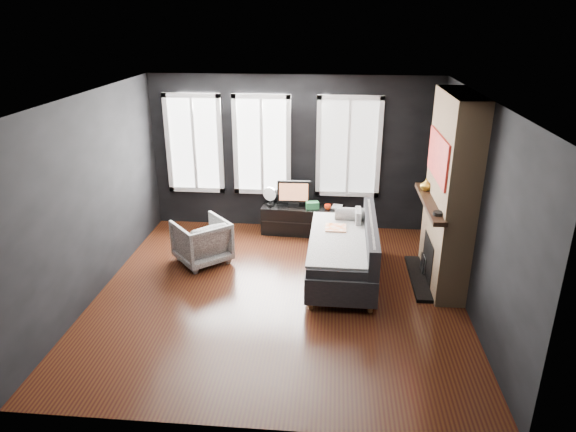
# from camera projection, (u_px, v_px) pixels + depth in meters

# --- Properties ---
(floor) EXTENTS (5.00, 5.00, 0.00)m
(floor) POSITION_uv_depth(u_px,v_px,m) (279.00, 294.00, 7.13)
(floor) COLOR black
(floor) RESTS_ON ground
(ceiling) EXTENTS (5.00, 5.00, 0.00)m
(ceiling) POSITION_uv_depth(u_px,v_px,m) (277.00, 97.00, 6.14)
(ceiling) COLOR white
(ceiling) RESTS_ON ground
(wall_back) EXTENTS (5.00, 0.02, 2.70)m
(wall_back) POSITION_uv_depth(u_px,v_px,m) (294.00, 154.00, 8.95)
(wall_back) COLOR black
(wall_back) RESTS_ON ground
(wall_left) EXTENTS (0.02, 5.00, 2.70)m
(wall_left) POSITION_uv_depth(u_px,v_px,m) (92.00, 197.00, 6.84)
(wall_left) COLOR black
(wall_left) RESTS_ON ground
(wall_right) EXTENTS (0.02, 5.00, 2.70)m
(wall_right) POSITION_uv_depth(u_px,v_px,m) (476.00, 209.00, 6.43)
(wall_right) COLOR black
(wall_right) RESTS_ON ground
(windows) EXTENTS (4.00, 0.16, 1.76)m
(windows) POSITION_uv_depth(u_px,v_px,m) (267.00, 94.00, 8.57)
(windows) COLOR white
(windows) RESTS_ON wall_back
(fireplace) EXTENTS (0.70, 1.62, 2.70)m
(fireplace) POSITION_uv_depth(u_px,v_px,m) (450.00, 193.00, 7.00)
(fireplace) COLOR #93724C
(fireplace) RESTS_ON floor
(sofa) EXTENTS (1.09, 2.12, 0.90)m
(sofa) POSITION_uv_depth(u_px,v_px,m) (342.00, 248.00, 7.45)
(sofa) COLOR #252527
(sofa) RESTS_ON floor
(stripe_pillow) EXTENTS (0.08, 0.35, 0.35)m
(stripe_pillow) POSITION_uv_depth(u_px,v_px,m) (358.00, 220.00, 7.93)
(stripe_pillow) COLOR gray
(stripe_pillow) RESTS_ON sofa
(armchair) EXTENTS (1.01, 1.00, 0.76)m
(armchair) POSITION_uv_depth(u_px,v_px,m) (202.00, 239.00, 7.93)
(armchair) COLOR silver
(armchair) RESTS_ON floor
(media_console) EXTENTS (1.46, 0.54, 0.49)m
(media_console) POSITION_uv_depth(u_px,v_px,m) (303.00, 220.00, 9.03)
(media_console) COLOR black
(media_console) RESTS_ON floor
(monitor) EXTENTS (0.59, 0.15, 0.52)m
(monitor) POSITION_uv_depth(u_px,v_px,m) (294.00, 192.00, 8.90)
(monitor) COLOR black
(monitor) RESTS_ON media_console
(desk_fan) EXTENTS (0.30, 0.30, 0.34)m
(desk_fan) POSITION_uv_depth(u_px,v_px,m) (270.00, 196.00, 8.95)
(desk_fan) COLOR #A3A3A3
(desk_fan) RESTS_ON media_console
(mug) EXTENTS (0.12, 0.10, 0.11)m
(mug) POSITION_uv_depth(u_px,v_px,m) (328.00, 206.00, 8.80)
(mug) COLOR #F53B10
(mug) RESTS_ON media_console
(book) EXTENTS (0.17, 0.05, 0.23)m
(book) POSITION_uv_depth(u_px,v_px,m) (332.00, 201.00, 8.90)
(book) COLOR #C1B494
(book) RESTS_ON media_console
(storage_box) EXTENTS (0.24, 0.18, 0.12)m
(storage_box) POSITION_uv_depth(u_px,v_px,m) (312.00, 205.00, 8.85)
(storage_box) COLOR #26723E
(storage_box) RESTS_ON media_console
(mantel_vase) EXTENTS (0.20, 0.21, 0.17)m
(mantel_vase) POSITION_uv_depth(u_px,v_px,m) (426.00, 185.00, 7.45)
(mantel_vase) COLOR gold
(mantel_vase) RESTS_ON fireplace
(mantel_clock) EXTENTS (0.17, 0.17, 0.04)m
(mantel_clock) POSITION_uv_depth(u_px,v_px,m) (438.00, 213.00, 6.55)
(mantel_clock) COLOR black
(mantel_clock) RESTS_ON fireplace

